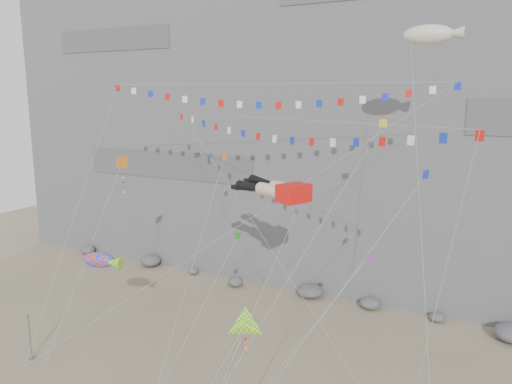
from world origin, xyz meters
The scene contains 16 objects.
ground centered at (0.00, 0.00, 0.00)m, with size 120.00×120.00×0.00m, color gray.
cliff centered at (0.00, 32.00, 25.00)m, with size 80.00×28.00×50.00m, color slate.
talus_boulders centered at (0.00, 17.00, 0.60)m, with size 60.00×3.00×1.20m, color slate, non-canonical shape.
anchor_pole_left centered at (-14.61, -3.84, 1.85)m, with size 0.12×0.12×3.69m, color gray.
legs_kite centered at (1.29, 5.75, 12.92)m, with size 7.35×16.39×18.30m.
flag_banner_upper centered at (-0.72, 8.64, 20.60)m, with size 27.16×15.78×28.06m.
flag_banner_lower centered at (1.98, 5.59, 18.05)m, with size 26.40×12.86×21.88m.
harlequin_kite centered at (-10.32, 2.39, 14.56)m, with size 3.32×7.76×16.22m.
fish_windsock centered at (-10.59, -0.33, 7.43)m, with size 4.48×5.06×8.73m.
delta_kite centered at (3.28, -2.65, 6.15)m, with size 3.18×7.27×9.14m.
blimp_windsock centered at (10.90, 9.42, 23.71)m, with size 5.54×11.14×26.04m.
small_kite_a centered at (-4.98, 8.77, 14.17)m, with size 4.35×16.72×22.04m.
small_kite_b centered at (8.80, 3.55, 9.21)m, with size 6.41×8.74×13.73m.
small_kite_c centered at (0.08, 2.00, 9.92)m, with size 1.82×10.92×14.45m.
small_kite_d centered at (8.23, 8.25, 17.45)m, with size 7.41×15.90×24.34m.
small_kite_e centered at (12.24, 1.71, 15.03)m, with size 9.45×7.48×18.95m.
Camera 1 is at (16.56, -27.07, 19.70)m, focal length 35.00 mm.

